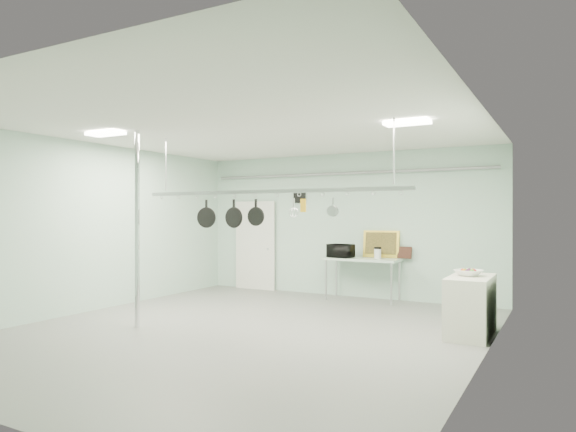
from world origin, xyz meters
The scene contains 25 objects.
floor centered at (0.00, 0.00, 0.00)m, with size 8.00×8.00×0.00m, color gray.
ceiling centered at (0.00, 0.00, 3.19)m, with size 7.00×8.00×0.02m, color silver.
back_wall centered at (0.00, 3.99, 1.60)m, with size 7.00×0.02×3.20m, color #A8CABA.
right_wall centered at (3.49, 0.00, 1.60)m, with size 0.02×8.00×3.20m, color #A8CABA.
door centered at (-2.30, 3.94, 1.05)m, with size 1.10×0.10×2.20m, color silver.
wall_vent centered at (-1.10, 3.97, 2.25)m, with size 0.30×0.04×0.30m, color black.
conduit_pipe centered at (0.00, 3.90, 2.75)m, with size 0.07×0.07×6.60m, color gray.
chrome_pole centered at (-1.70, -0.60, 1.60)m, with size 0.08×0.08×3.20m, color silver.
prep_table centered at (0.60, 3.60, 0.83)m, with size 1.60×0.70×0.91m.
side_cabinet centered at (3.15, 1.40, 0.45)m, with size 0.60×1.20×0.90m, color beige.
pot_rack centered at (0.20, 0.30, 2.23)m, with size 4.80×0.06×1.00m.
light_panel_left centered at (-2.20, -0.80, 3.16)m, with size 0.65×0.30×0.05m, color white.
light_panel_right centered at (2.40, 0.60, 3.16)m, with size 0.65×0.30×0.05m, color white.
microwave centered at (0.15, 3.48, 1.05)m, with size 0.52×0.35×0.29m, color black.
coffee_canister centered at (0.94, 3.59, 1.01)m, with size 0.14×0.14×0.21m, color silver.
painting_large centered at (0.91, 3.90, 1.20)m, with size 0.78×0.05×0.58m, color yellow.
painting_small centered at (1.43, 3.90, 1.03)m, with size 0.30×0.04×0.25m, color #371B13.
fruit_bowl centered at (3.11, 1.43, 0.95)m, with size 0.39×0.39×0.10m, color white.
skillet_left centered at (-0.99, 0.30, 1.86)m, with size 0.35×0.06×0.46m, color black, non-canonical shape.
skillet_mid centered at (-0.42, 0.30, 1.85)m, with size 0.34×0.06×0.47m, color black, non-canonical shape.
skillet_right centered at (0.01, 0.30, 1.88)m, with size 0.30×0.06×0.42m, color black, non-canonical shape.
whisk centered at (0.71, 0.30, 1.94)m, with size 0.15×0.15×0.29m, color #AEAFB3, non-canonical shape.
grater centered at (0.87, 0.30, 1.97)m, with size 0.09×0.02×0.22m, color gold, non-canonical shape.
saucepan centered at (1.37, 0.30, 1.94)m, with size 0.16×0.09×0.28m, color silver, non-canonical shape.
fruit_cluster centered at (3.11, 1.43, 0.99)m, with size 0.24×0.24×0.09m, color #A00E1B, non-canonical shape.
Camera 1 is at (4.45, -6.72, 1.84)m, focal length 32.00 mm.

